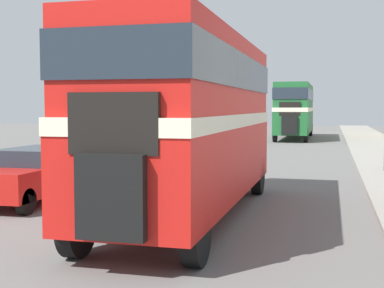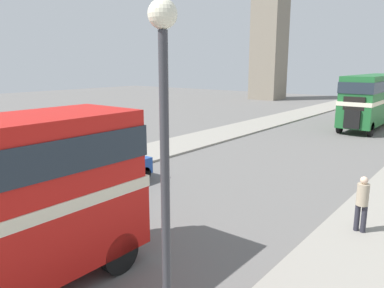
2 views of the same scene
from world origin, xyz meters
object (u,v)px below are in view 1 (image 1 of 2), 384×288
Objects in this scene: car_parked_mid at (126,152)px; double_decker_bus at (192,111)px; car_parked_near at (36,173)px; bus_distant at (295,107)px.

double_decker_bus is at bearing -58.83° from car_parked_mid.
car_parked_mid reaches higher than car_parked_near.
bus_distant reaches higher than double_decker_bus.
double_decker_bus is 5.02m from car_parked_near.
bus_distant is at bearing 78.28° from car_parked_mid.
car_parked_mid is at bearing 121.17° from double_decker_bus.
car_parked_near is (-4.84, -30.83, -1.83)m from bus_distant.
double_decker_bus is at bearing -12.37° from car_parked_near.
car_parked_near is 1.07× the size of car_parked_mid.
bus_distant is 24.56m from car_parked_mid.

